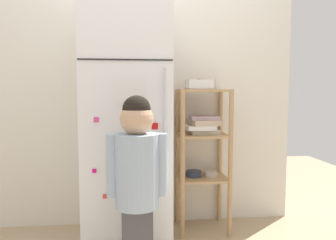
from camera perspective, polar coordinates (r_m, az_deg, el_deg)
The scene contains 6 objects.
ground_plane at distance 2.59m, azimuth -4.20°, elevation -20.63°, with size 6.00×6.00×0.00m, color tan.
kitchen_wall_back at distance 2.70m, azimuth -4.54°, elevation 4.65°, with size 2.56×0.03×2.21m, color silver.
refrigerator at distance 2.37m, azimuth -7.21°, elevation -1.42°, with size 0.61×0.66×1.71m.
child_standing at distance 1.88m, azimuth -5.56°, elevation -8.89°, with size 0.35×0.26×1.10m.
pantry_shelf_unit at distance 2.58m, azimuth 6.24°, elevation -3.85°, with size 0.41×0.35×1.14m.
fruit_bin at distance 2.56m, azimuth 5.62°, elevation 6.23°, with size 0.21×0.16×0.09m.
Camera 1 is at (-0.05, -2.34, 1.11)m, focal length 34.04 mm.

